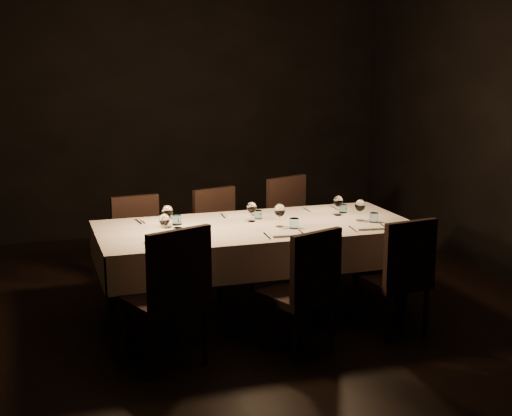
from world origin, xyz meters
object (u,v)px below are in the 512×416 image
object	(u,v)px
dining_table	(256,234)
chair_near_right	(400,271)
chair_near_center	(305,285)
chair_far_center	(220,233)
chair_far_left	(139,242)
chair_far_right	(294,224)
chair_near_left	(171,291)

from	to	relation	value
dining_table	chair_near_right	size ratio (longest dim) A/B	2.74
chair_near_center	chair_near_right	xyz separation A→B (m)	(0.80, 0.09, 0.00)
chair_near_center	chair_far_center	world-z (taller)	chair_near_center
chair_far_left	chair_far_right	xyz separation A→B (m)	(1.48, 0.07, 0.04)
chair_near_right	chair_far_left	world-z (taller)	chair_near_right
dining_table	chair_far_center	distance (m)	0.87
chair_near_center	chair_far_left	distance (m)	1.87
dining_table	chair_near_right	distance (m)	1.18
chair_near_left	chair_far_right	xyz separation A→B (m)	(1.51, 1.63, -0.01)
dining_table	chair_far_left	bearing A→B (deg)	136.30
chair_near_left	chair_near_center	world-z (taller)	chair_near_left
chair_near_right	chair_far_right	size ratio (longest dim) A/B	0.95
chair_near_left	chair_near_center	size ratio (longest dim) A/B	1.08
chair_near_right	chair_far_left	size ratio (longest dim) A/B	1.04
chair_near_center	chair_far_right	xyz separation A→B (m)	(0.57, 1.70, 0.02)
dining_table	chair_far_right	bearing A→B (deg)	52.47
chair_near_right	chair_far_right	bearing A→B (deg)	-89.63
chair_near_left	chair_near_right	size ratio (longest dim) A/B	1.08
chair_near_left	chair_far_center	xyz separation A→B (m)	(0.78, 1.62, -0.04)
dining_table	chair_far_center	size ratio (longest dim) A/B	2.80
dining_table	chair_near_right	world-z (taller)	chair_near_right
chair_far_center	chair_far_right	size ratio (longest dim) A/B	0.93
chair_near_center	chair_far_left	size ratio (longest dim) A/B	1.04
chair_near_center	chair_far_left	xyz separation A→B (m)	(-0.92, 1.63, -0.02)
chair_near_left	chair_far_center	size ratio (longest dim) A/B	1.10
chair_near_left	chair_far_center	world-z (taller)	chair_near_left
dining_table	chair_near_left	xyz separation A→B (m)	(-0.85, -0.77, -0.14)
chair_near_left	chair_far_right	bearing A→B (deg)	-153.56
chair_near_left	chair_near_right	distance (m)	1.74
dining_table	chair_near_right	bearing A→B (deg)	-40.13
chair_far_center	chair_far_left	bearing A→B (deg)	167.72
chair_far_right	chair_far_center	bearing A→B (deg)	158.68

